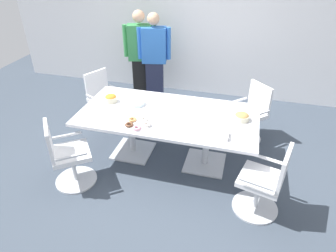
% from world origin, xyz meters
% --- Properties ---
extents(ground_plane, '(10.00, 10.00, 0.01)m').
position_xyz_m(ground_plane, '(0.00, 0.00, -0.01)').
color(ground_plane, '#3D4754').
extents(back_wall, '(8.00, 0.10, 2.80)m').
position_xyz_m(back_wall, '(0.00, 2.40, 1.40)').
color(back_wall, white).
rests_on(back_wall, ground).
extents(conference_table, '(2.40, 1.20, 0.75)m').
position_xyz_m(conference_table, '(0.00, 0.00, 0.63)').
color(conference_table, silver).
rests_on(conference_table, ground).
extents(office_chair_0, '(0.66, 0.66, 0.91)m').
position_xyz_m(office_chair_0, '(1.32, -0.69, 0.41)').
color(office_chair_0, silver).
rests_on(office_chair_0, ground).
extents(office_chair_1, '(0.76, 0.76, 0.91)m').
position_xyz_m(office_chair_1, '(1.09, 0.84, 0.41)').
color(office_chair_1, silver).
rests_on(office_chair_1, ground).
extents(office_chair_2, '(0.72, 0.72, 0.91)m').
position_xyz_m(office_chair_2, '(-1.32, 0.70, 0.41)').
color(office_chair_2, silver).
rests_on(office_chair_2, ground).
extents(office_chair_3, '(0.76, 0.76, 0.91)m').
position_xyz_m(office_chair_3, '(-1.10, -0.84, 0.41)').
color(office_chair_3, silver).
rests_on(office_chair_3, ground).
extents(person_standing_0, '(0.61, 0.33, 1.71)m').
position_xyz_m(person_standing_0, '(-1.01, 1.74, 0.89)').
color(person_standing_0, black).
rests_on(person_standing_0, ground).
extents(person_standing_1, '(0.61, 0.30, 1.70)m').
position_xyz_m(person_standing_1, '(-0.73, 1.70, 0.88)').
color(person_standing_1, '#232842').
rests_on(person_standing_1, ground).
extents(snack_bowl_cookies, '(0.20, 0.20, 0.10)m').
position_xyz_m(snack_bowl_cookies, '(0.97, 0.09, 0.80)').
color(snack_bowl_cookies, beige).
rests_on(snack_bowl_cookies, conference_table).
extents(snack_bowl_chips_orange, '(0.18, 0.18, 0.12)m').
position_xyz_m(snack_bowl_chips_orange, '(-0.89, 0.12, 0.81)').
color(snack_bowl_chips_orange, beige).
rests_on(snack_bowl_chips_orange, conference_table).
extents(donut_platter, '(0.33, 0.33, 0.04)m').
position_xyz_m(donut_platter, '(-0.29, -0.38, 0.77)').
color(donut_platter, white).
rests_on(donut_platter, conference_table).
extents(plate_stack, '(0.24, 0.24, 0.05)m').
position_xyz_m(plate_stack, '(-0.50, 0.13, 0.77)').
color(plate_stack, white).
rests_on(plate_stack, conference_table).
extents(napkin_pile, '(0.19, 0.19, 0.05)m').
position_xyz_m(napkin_pile, '(0.75, -0.37, 0.78)').
color(napkin_pile, white).
rests_on(napkin_pile, conference_table).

